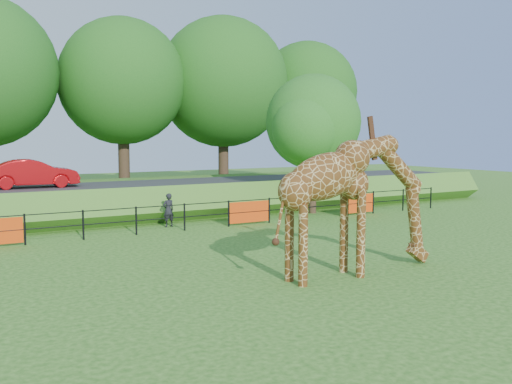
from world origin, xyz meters
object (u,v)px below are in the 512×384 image
(giraffe, at_px, (357,205))
(car_red, at_px, (33,174))
(tree_east, at_px, (314,126))
(visitor, at_px, (168,210))

(giraffe, xyz_separation_m, car_red, (-5.77, 15.72, 0.16))
(giraffe, height_order, tree_east, tree_east)
(car_red, height_order, visitor, car_red)
(visitor, relative_size, tree_east, 0.21)
(visitor, distance_m, tree_east, 8.58)
(giraffe, relative_size, tree_east, 0.79)
(giraffe, relative_size, visitor, 3.82)
(visitor, bearing_deg, tree_east, 173.94)
(visitor, bearing_deg, car_red, -59.85)
(giraffe, xyz_separation_m, tree_east, (6.42, 10.70, 2.37))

